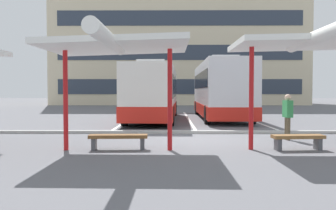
{
  "coord_description": "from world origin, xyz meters",
  "views": [
    {
      "loc": [
        -1.12,
        -12.78,
        1.74
      ],
      "look_at": [
        -1.24,
        3.93,
        1.1
      ],
      "focal_mm": 38.28,
      "sensor_mm": 36.0,
      "label": 1
    }
  ],
  "objects_px": {
    "coach_bus_1": "(220,90)",
    "waiting_passenger_0": "(288,114)",
    "bench_1": "(118,138)",
    "bench_2": "(298,139)",
    "coach_bus_0": "(154,94)",
    "waiting_shelter_2": "(301,45)",
    "waiting_shelter_1": "(116,47)"
  },
  "relations": [
    {
      "from": "coach_bus_1",
      "to": "waiting_passenger_0",
      "type": "height_order",
      "value": "coach_bus_1"
    },
    {
      "from": "bench_1",
      "to": "bench_2",
      "type": "bearing_deg",
      "value": -0.36
    },
    {
      "from": "bench_1",
      "to": "waiting_passenger_0",
      "type": "bearing_deg",
      "value": 20.85
    },
    {
      "from": "bench_1",
      "to": "coach_bus_0",
      "type": "bearing_deg",
      "value": 87.18
    },
    {
      "from": "waiting_shelter_2",
      "to": "bench_1",
      "type": "bearing_deg",
      "value": 177.81
    },
    {
      "from": "coach_bus_1",
      "to": "bench_2",
      "type": "bearing_deg",
      "value": -87.11
    },
    {
      "from": "coach_bus_0",
      "to": "coach_bus_1",
      "type": "height_order",
      "value": "coach_bus_1"
    },
    {
      "from": "coach_bus_0",
      "to": "waiting_shelter_1",
      "type": "distance_m",
      "value": 11.62
    },
    {
      "from": "waiting_shelter_2",
      "to": "bench_2",
      "type": "xyz_separation_m",
      "value": [
        0.0,
        0.17,
        -2.75
      ]
    },
    {
      "from": "coach_bus_1",
      "to": "waiting_shelter_2",
      "type": "xyz_separation_m",
      "value": [
        0.62,
        -12.48,
        1.28
      ]
    },
    {
      "from": "coach_bus_1",
      "to": "waiting_shelter_1",
      "type": "bearing_deg",
      "value": -110.48
    },
    {
      "from": "waiting_shelter_1",
      "to": "waiting_shelter_2",
      "type": "xyz_separation_m",
      "value": [
        5.34,
        0.16,
        0.08
      ]
    },
    {
      "from": "coach_bus_0",
      "to": "bench_2",
      "type": "xyz_separation_m",
      "value": [
        4.79,
        -11.19,
        -1.27
      ]
    },
    {
      "from": "bench_1",
      "to": "bench_2",
      "type": "relative_size",
      "value": 1.13
    },
    {
      "from": "waiting_passenger_0",
      "to": "bench_1",
      "type": "bearing_deg",
      "value": -159.15
    },
    {
      "from": "waiting_passenger_0",
      "to": "waiting_shelter_1",
      "type": "bearing_deg",
      "value": -156.03
    },
    {
      "from": "bench_1",
      "to": "bench_2",
      "type": "xyz_separation_m",
      "value": [
        5.34,
        -0.03,
        -0.01
      ]
    },
    {
      "from": "bench_2",
      "to": "coach_bus_1",
      "type": "bearing_deg",
      "value": 92.89
    },
    {
      "from": "waiting_shelter_1",
      "to": "waiting_passenger_0",
      "type": "xyz_separation_m",
      "value": [
        5.75,
        2.56,
        -2.06
      ]
    },
    {
      "from": "bench_2",
      "to": "waiting_shelter_1",
      "type": "bearing_deg",
      "value": -176.44
    },
    {
      "from": "waiting_shelter_1",
      "to": "waiting_shelter_2",
      "type": "relative_size",
      "value": 1.15
    },
    {
      "from": "bench_1",
      "to": "waiting_shelter_2",
      "type": "distance_m",
      "value": 6.01
    },
    {
      "from": "bench_2",
      "to": "waiting_passenger_0",
      "type": "height_order",
      "value": "waiting_passenger_0"
    },
    {
      "from": "coach_bus_0",
      "to": "waiting_passenger_0",
      "type": "height_order",
      "value": "coach_bus_0"
    },
    {
      "from": "waiting_shelter_1",
      "to": "bench_2",
      "type": "relative_size",
      "value": 3.34
    },
    {
      "from": "coach_bus_0",
      "to": "coach_bus_1",
      "type": "distance_m",
      "value": 4.33
    },
    {
      "from": "waiting_shelter_1",
      "to": "bench_2",
      "type": "distance_m",
      "value": 5.98
    },
    {
      "from": "coach_bus_1",
      "to": "bench_1",
      "type": "distance_m",
      "value": 13.23
    },
    {
      "from": "coach_bus_0",
      "to": "bench_1",
      "type": "height_order",
      "value": "coach_bus_0"
    },
    {
      "from": "waiting_shelter_2",
      "to": "waiting_passenger_0",
      "type": "xyz_separation_m",
      "value": [
        0.41,
        2.4,
        -2.13
      ]
    },
    {
      "from": "bench_1",
      "to": "waiting_shelter_2",
      "type": "relative_size",
      "value": 0.39
    },
    {
      "from": "coach_bus_0",
      "to": "coach_bus_1",
      "type": "bearing_deg",
      "value": 15.0
    }
  ]
}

